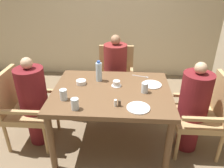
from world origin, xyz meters
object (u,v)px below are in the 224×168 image
at_px(water_bottle, 99,72).
at_px(glass_tall_far, 145,88).
at_px(glass_tall_near, 63,95).
at_px(bowl_small, 81,82).
at_px(diner_in_left_chair, 34,101).
at_px(chair_right_side, 205,112).
at_px(plate_main_right, 152,85).
at_px(chair_left_side, 23,105).
at_px(teacup_with_saucer, 116,84).
at_px(glass_tall_mid, 75,104).
at_px(chair_far_side, 116,75).
at_px(plate_main_left, 138,108).
at_px(diner_in_right_chair, 193,107).
at_px(diner_in_far_chair, 115,74).

distance_m(water_bottle, glass_tall_far, 0.58).
bearing_deg(water_bottle, glass_tall_near, -124.04).
bearing_deg(bowl_small, glass_tall_near, -107.46).
relative_size(diner_in_left_chair, glass_tall_far, 9.91).
bearing_deg(chair_right_side, plate_main_right, 165.72).
relative_size(chair_left_side, teacup_with_saucer, 8.08).
xyz_separation_m(plate_main_right, teacup_with_saucer, (-0.40, -0.05, 0.02)).
relative_size(bowl_small, glass_tall_mid, 1.01).
xyz_separation_m(chair_far_side, teacup_with_saucer, (0.05, -0.80, 0.27)).
relative_size(diner_in_left_chair, plate_main_left, 4.96).
relative_size(chair_left_side, chair_right_side, 1.00).
xyz_separation_m(bowl_small, glass_tall_mid, (0.04, -0.51, 0.03)).
xyz_separation_m(plate_main_right, water_bottle, (-0.61, 0.07, 0.11)).
bearing_deg(bowl_small, glass_tall_far, -11.70).
bearing_deg(water_bottle, diner_in_right_chair, -12.02).
xyz_separation_m(diner_in_far_chair, plate_main_right, (0.45, -0.61, 0.16)).
distance_m(chair_left_side, glass_tall_near, 0.68).
height_order(diner_in_far_chair, teacup_with_saucer, diner_in_far_chair).
distance_m(diner_in_far_chair, chair_right_side, 1.29).
bearing_deg(water_bottle, chair_left_side, -165.52).
relative_size(diner_in_right_chair, plate_main_right, 4.93).
bearing_deg(chair_left_side, glass_tall_far, -0.96).
bearing_deg(chair_far_side, glass_tall_mid, -103.85).
bearing_deg(glass_tall_far, teacup_with_saucer, 157.74).
bearing_deg(diner_in_left_chair, teacup_with_saucer, 6.14).
height_order(glass_tall_near, glass_tall_mid, same).
xyz_separation_m(chair_right_side, glass_tall_near, (-1.51, -0.22, 0.30)).
distance_m(chair_left_side, bowl_small, 0.74).
distance_m(chair_far_side, water_bottle, 0.78).
distance_m(chair_far_side, diner_in_far_chair, 0.17).
xyz_separation_m(chair_far_side, diner_in_right_chair, (0.90, -0.90, 0.06)).
bearing_deg(teacup_with_saucer, chair_left_side, -174.66).
xyz_separation_m(diner_in_far_chair, glass_tall_near, (-0.47, -0.98, 0.21)).
distance_m(chair_far_side, glass_tall_far, 1.03).
distance_m(plate_main_left, teacup_with_saucer, 0.50).
bearing_deg(diner_in_right_chair, bowl_small, 174.37).
bearing_deg(teacup_with_saucer, plate_main_left, -62.67).
bearing_deg(bowl_small, plate_main_right, 1.95).
bearing_deg(teacup_with_saucer, glass_tall_mid, -126.67).
xyz_separation_m(water_bottle, glass_tall_near, (-0.30, -0.45, -0.06)).
bearing_deg(diner_in_far_chair, diner_in_right_chair, -40.09).
height_order(diner_in_left_chair, plate_main_left, diner_in_left_chair).
bearing_deg(diner_in_right_chair, water_bottle, 167.98).
bearing_deg(chair_far_side, plate_main_left, -77.51).
relative_size(chair_left_side, diner_in_far_chair, 0.79).
bearing_deg(plate_main_left, diner_in_far_chair, 104.06).
bearing_deg(diner_in_left_chair, water_bottle, 17.13).
bearing_deg(chair_right_side, diner_in_right_chair, 180.00).
bearing_deg(bowl_small, glass_tall_mid, -85.27).
bearing_deg(diner_in_right_chair, diner_in_left_chair, 180.00).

